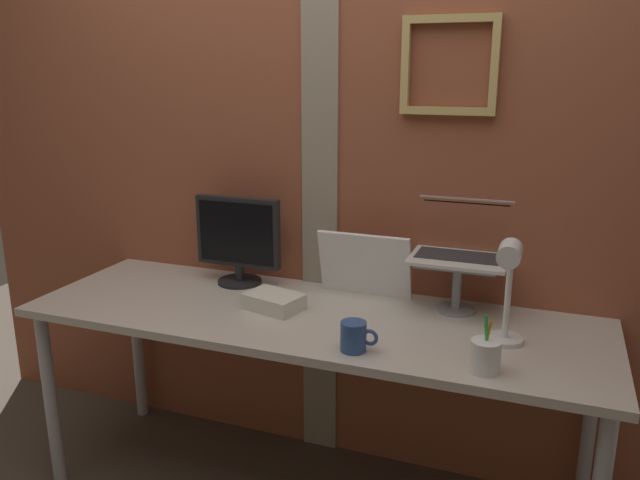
{
  "coord_description": "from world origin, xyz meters",
  "views": [
    {
      "loc": [
        0.89,
        -1.93,
        1.61
      ],
      "look_at": [
        0.11,
        0.15,
        1.01
      ],
      "focal_mm": 35.59,
      "sensor_mm": 36.0,
      "label": 1
    }
  ],
  "objects_px": {
    "desk_lamp": "(508,282)",
    "coffee_mug": "(354,336)",
    "pen_cup": "(485,356)",
    "monitor": "(238,237)",
    "laptop": "(462,242)",
    "whiteboard_panel": "(364,265)"
  },
  "relations": [
    {
      "from": "pen_cup",
      "to": "monitor",
      "type": "bearing_deg",
      "value": 156.51
    },
    {
      "from": "laptop",
      "to": "whiteboard_panel",
      "type": "bearing_deg",
      "value": -173.98
    },
    {
      "from": "monitor",
      "to": "laptop",
      "type": "xyz_separation_m",
      "value": [
        0.88,
        0.07,
        0.05
      ]
    },
    {
      "from": "whiteboard_panel",
      "to": "coffee_mug",
      "type": "bearing_deg",
      "value": -76.76
    },
    {
      "from": "monitor",
      "to": "desk_lamp",
      "type": "distance_m",
      "value": 1.1
    },
    {
      "from": "monitor",
      "to": "whiteboard_panel",
      "type": "bearing_deg",
      "value": 3.69
    },
    {
      "from": "pen_cup",
      "to": "coffee_mug",
      "type": "height_order",
      "value": "pen_cup"
    },
    {
      "from": "laptop",
      "to": "desk_lamp",
      "type": "relative_size",
      "value": 0.96
    },
    {
      "from": "monitor",
      "to": "laptop",
      "type": "height_order",
      "value": "laptop"
    },
    {
      "from": "monitor",
      "to": "coffee_mug",
      "type": "xyz_separation_m",
      "value": [
        0.64,
        -0.45,
        -0.15
      ]
    },
    {
      "from": "laptop",
      "to": "monitor",
      "type": "bearing_deg",
      "value": -175.36
    },
    {
      "from": "desk_lamp",
      "to": "pen_cup",
      "type": "relative_size",
      "value": 2.03
    },
    {
      "from": "desk_lamp",
      "to": "monitor",
      "type": "bearing_deg",
      "value": 165.94
    },
    {
      "from": "laptop",
      "to": "pen_cup",
      "type": "relative_size",
      "value": 1.94
    },
    {
      "from": "whiteboard_panel",
      "to": "coffee_mug",
      "type": "xyz_separation_m",
      "value": [
        0.11,
        -0.48,
        -0.08
      ]
    },
    {
      "from": "whiteboard_panel",
      "to": "monitor",
      "type": "bearing_deg",
      "value": -176.31
    },
    {
      "from": "laptop",
      "to": "whiteboard_panel",
      "type": "height_order",
      "value": "laptop"
    },
    {
      "from": "desk_lamp",
      "to": "laptop",
      "type": "bearing_deg",
      "value": 119.37
    },
    {
      "from": "desk_lamp",
      "to": "whiteboard_panel",
      "type": "bearing_deg",
      "value": 151.15
    },
    {
      "from": "monitor",
      "to": "pen_cup",
      "type": "distance_m",
      "value": 1.14
    },
    {
      "from": "monitor",
      "to": "desk_lamp",
      "type": "relative_size",
      "value": 1.0
    },
    {
      "from": "desk_lamp",
      "to": "coffee_mug",
      "type": "bearing_deg",
      "value": -157.28
    }
  ]
}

